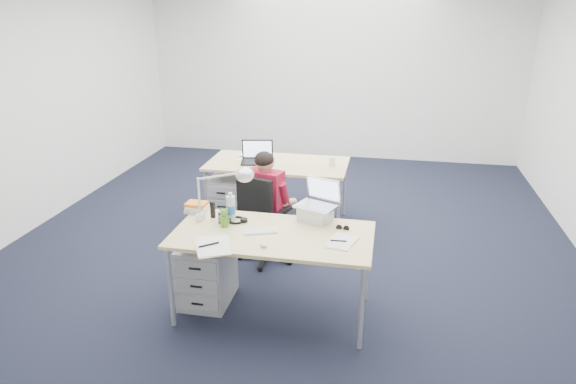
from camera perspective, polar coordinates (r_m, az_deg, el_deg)
The scene contains 24 objects.
floor at distance 5.55m, azimuth 0.29°, elevation -5.98°, with size 7.00×7.00×0.00m, color black.
room at distance 5.03m, azimuth 0.32°, elevation 11.78°, with size 6.02×7.02×2.80m.
desk_near at distance 4.13m, azimuth -1.74°, elevation -5.20°, with size 1.60×0.80×0.73m.
desk_far at distance 5.91m, azimuth -1.18°, elevation 2.85°, with size 1.60×0.80×0.73m.
office_chair at distance 5.16m, azimuth -2.61°, elevation -4.90°, with size 0.74×0.74×0.93m.
seated_person at distance 5.18m, azimuth -1.84°, elevation -1.23°, with size 0.46×0.67×1.12m.
drawer_pedestal_near at distance 4.54m, azimuth -8.98°, elevation -8.78°, with size 0.40×0.50×0.55m, color #A5A7AA.
drawer_pedestal_far at distance 6.10m, azimuth -6.62°, elevation -0.80°, with size 0.40×0.50×0.55m, color #A5A7AA.
silver_laptop at distance 4.30m, azimuth 3.09°, elevation -1.04°, with size 0.32×0.25×0.34m, color silver, non-canonical shape.
wireless_keyboard at distance 4.14m, azimuth -3.05°, elevation -4.35°, with size 0.26×0.11×0.01m, color white.
computer_mouse at distance 3.90m, azimuth -2.72°, elevation -5.85°, with size 0.05×0.08×0.03m, color white.
headphones at distance 4.35m, azimuth -5.78°, elevation -3.04°, with size 0.20×0.15×0.03m, color black, non-canonical shape.
can_koozie at distance 4.32m, azimuth -7.32°, elevation -2.72°, with size 0.07×0.07×0.11m, color #151B42.
water_bottle at distance 4.34m, azimuth -6.38°, elevation -1.60°, with size 0.08×0.08×0.24m, color silver.
bear_figurine at distance 4.23m, azimuth -7.10°, elevation -2.82°, with size 0.09×0.07×0.16m, color #387820, non-canonical shape.
book_stack at distance 4.57m, azimuth -10.09°, elevation -1.68°, with size 0.19×0.14×0.09m, color silver.
cordless_phone at distance 4.42m, azimuth -8.36°, elevation -1.97°, with size 0.04×0.02×0.14m, color black.
papers_left at distance 3.93m, azimuth -8.47°, elevation -6.00°, with size 0.24×0.34×0.01m, color #F8DD8F.
papers_right at distance 3.98m, azimuth 5.88°, elevation -5.55°, with size 0.19×0.27×0.01m, color #F8DD8F.
sunglasses at distance 4.20m, azimuth 6.09°, elevation -4.00°, with size 0.11×0.05×0.03m, color black, non-canonical shape.
desk_lamp at distance 4.27m, azimuth -7.95°, elevation -0.11°, with size 0.45×0.16×0.51m, color silver, non-canonical shape.
dark_laptop at distance 5.87m, azimuth -3.48°, elevation 4.48°, with size 0.36×0.35×0.26m, color black, non-canonical shape.
far_cup at distance 5.77m, azimuth 4.91°, elevation 3.37°, with size 0.08×0.08×0.11m, color white.
far_papers at distance 6.10m, azimuth -4.67°, elevation 3.85°, with size 0.20×0.29×0.01m, color white.
Camera 1 is at (0.95, -4.88, 2.48)m, focal length 32.00 mm.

